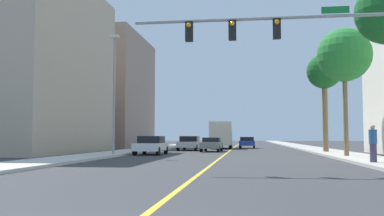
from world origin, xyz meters
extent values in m
plane|color=#38383A|center=(0.00, 42.00, 0.00)|extent=(192.00, 192.00, 0.00)
cube|color=beige|center=(-8.60, 42.00, 0.07)|extent=(3.17, 168.00, 0.15)
cube|color=#B2ADA3|center=(8.60, 42.00, 0.07)|extent=(3.17, 168.00, 0.15)
cube|color=yellow|center=(0.00, 42.00, 0.00)|extent=(0.16, 144.00, 0.01)
cube|color=tan|center=(-18.96, 29.38, 7.43)|extent=(13.73, 16.71, 14.86)
cube|color=gray|center=(-20.90, 49.57, 7.33)|extent=(17.62, 15.38, 14.67)
cylinder|color=gray|center=(2.22, 12.62, 6.25)|extent=(10.39, 0.14, 0.14)
cube|color=black|center=(2.99, 12.62, 5.80)|extent=(0.32, 0.24, 0.84)
sphere|color=orange|center=(2.99, 12.48, 6.05)|extent=(0.20, 0.20, 0.20)
cube|color=black|center=(1.18, 12.62, 5.80)|extent=(0.32, 0.24, 0.84)
sphere|color=orange|center=(1.18, 12.48, 6.05)|extent=(0.20, 0.20, 0.20)
cube|color=black|center=(-0.64, 12.62, 5.80)|extent=(0.32, 0.24, 0.84)
sphere|color=orange|center=(-0.64, 12.48, 6.05)|extent=(0.20, 0.20, 0.20)
cube|color=#147233|center=(5.33, 12.62, 6.50)|extent=(1.10, 0.04, 0.28)
cylinder|color=gray|center=(-7.51, 23.71, 4.22)|extent=(0.16, 0.16, 8.15)
cube|color=beige|center=(-7.51, 23.71, 8.45)|extent=(0.56, 0.28, 0.20)
cone|color=#195B23|center=(7.82, 16.38, 6.99)|extent=(1.26, 1.01, 1.41)
cone|color=#195B23|center=(7.41, 15.70, 6.99)|extent=(0.55, 1.61, 1.40)
cone|color=#195B23|center=(7.74, 14.92, 6.99)|extent=(1.38, 1.27, 1.45)
cylinder|color=brown|center=(8.04, 23.48, 3.42)|extent=(0.30, 0.30, 6.53)
sphere|color=#287F33|center=(8.04, 23.48, 6.68)|extent=(3.50, 3.50, 3.50)
cone|color=#287F33|center=(9.08, 23.53, 6.48)|extent=(0.50, 1.78, 1.52)
cone|color=#287F33|center=(8.28, 24.50, 6.48)|extent=(1.61, 0.78, 1.34)
cone|color=#287F33|center=(7.14, 24.02, 6.48)|extent=(1.08, 1.50, 1.83)
cone|color=#287F33|center=(7.26, 22.78, 6.48)|extent=(1.20, 1.28, 2.00)
cone|color=#287F33|center=(8.43, 22.51, 6.48)|extent=(1.59, 0.98, 1.52)
cylinder|color=brown|center=(8.13, 31.34, 3.49)|extent=(0.44, 0.44, 6.67)
sphere|color=#195B23|center=(8.13, 31.34, 6.82)|extent=(2.89, 2.89, 2.89)
cone|color=#195B23|center=(9.00, 31.39, 6.62)|extent=(0.51, 1.46, 1.19)
cone|color=#195B23|center=(8.58, 32.08, 6.62)|extent=(1.52, 1.20, 1.33)
cone|color=#195B23|center=(7.84, 32.15, 6.62)|extent=(1.22, 0.74, 1.54)
cone|color=#195B23|center=(7.27, 31.26, 6.62)|extent=(0.55, 1.49, 1.18)
cone|color=#195B23|center=(7.58, 30.68, 6.62)|extent=(1.16, 1.05, 1.50)
cone|color=#195B23|center=(8.67, 30.66, 6.62)|extent=(1.40, 1.26, 1.62)
cube|color=#BCBCC1|center=(-4.02, 37.33, 0.60)|extent=(2.10, 4.50, 0.56)
cube|color=black|center=(-4.02, 37.21, 1.15)|extent=(1.78, 2.05, 0.54)
cylinder|color=black|center=(-4.83, 39.02, 0.32)|extent=(0.24, 0.65, 0.64)
cylinder|color=black|center=(-3.08, 38.96, 0.32)|extent=(0.24, 0.65, 0.64)
cylinder|color=black|center=(-4.95, 35.69, 0.32)|extent=(0.24, 0.65, 0.64)
cylinder|color=black|center=(-3.20, 35.63, 0.32)|extent=(0.24, 0.65, 0.64)
cube|color=white|center=(-5.53, 26.68, 0.60)|extent=(2.01, 3.85, 0.57)
cube|color=black|center=(-5.53, 26.78, 1.15)|extent=(1.74, 1.92, 0.52)
cylinder|color=black|center=(-4.69, 25.31, 0.32)|extent=(0.23, 0.64, 0.64)
cylinder|color=black|center=(-6.43, 25.34, 0.32)|extent=(0.23, 0.64, 0.64)
cylinder|color=black|center=(-4.64, 28.02, 0.32)|extent=(0.23, 0.64, 0.64)
cylinder|color=black|center=(-6.37, 28.06, 0.32)|extent=(0.23, 0.64, 0.64)
cube|color=#1E389E|center=(1.66, 46.30, 0.61)|extent=(1.86, 3.96, 0.58)
cube|color=black|center=(1.65, 46.07, 1.12)|extent=(1.62, 1.84, 0.44)
cylinder|color=black|center=(0.87, 47.73, 0.32)|extent=(0.23, 0.64, 0.64)
cylinder|color=black|center=(2.48, 47.71, 0.32)|extent=(0.23, 0.64, 0.64)
cylinder|color=black|center=(0.83, 44.89, 0.32)|extent=(0.23, 0.64, 0.64)
cylinder|color=black|center=(2.45, 44.87, 0.32)|extent=(0.23, 0.64, 0.64)
cube|color=slate|center=(-1.54, 34.03, 0.60)|extent=(1.85, 4.18, 0.56)
cube|color=black|center=(-1.54, 34.00, 1.08)|extent=(1.57, 1.89, 0.42)
cylinder|color=black|center=(-2.24, 35.57, 0.32)|extent=(0.24, 0.65, 0.64)
cylinder|color=black|center=(-0.73, 35.52, 0.32)|extent=(0.24, 0.65, 0.64)
cylinder|color=black|center=(-2.34, 32.55, 0.32)|extent=(0.24, 0.65, 0.64)
cylinder|color=black|center=(-0.83, 32.50, 0.32)|extent=(0.24, 0.65, 0.64)
cube|color=#194799|center=(-1.37, 47.36, 1.25)|extent=(2.45, 2.20, 1.60)
cube|color=beige|center=(-1.29, 43.52, 1.73)|extent=(2.52, 5.57, 2.56)
cylinder|color=black|center=(-2.42, 47.33, 0.45)|extent=(0.30, 0.91, 0.90)
cylinder|color=black|center=(-0.32, 47.38, 0.45)|extent=(0.30, 0.91, 0.90)
cylinder|color=black|center=(-2.31, 42.12, 0.45)|extent=(0.30, 0.91, 0.90)
cylinder|color=black|center=(-0.21, 42.16, 0.45)|extent=(0.30, 0.91, 0.90)
cylinder|color=#3F3859|center=(7.72, 16.46, 0.59)|extent=(0.32, 0.32, 0.87)
cylinder|color=#26598C|center=(7.72, 16.46, 1.37)|extent=(0.38, 0.38, 0.69)
sphere|color=tan|center=(7.72, 16.46, 1.83)|extent=(0.24, 0.24, 0.24)
camera|label=1|loc=(1.79, -4.82, 1.36)|focal=39.62mm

